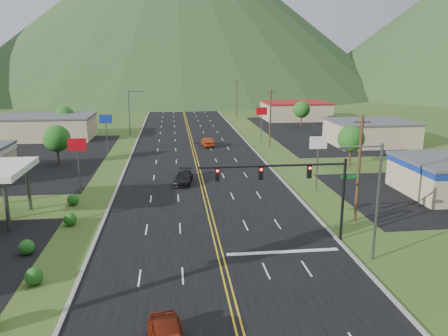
{
  "coord_description": "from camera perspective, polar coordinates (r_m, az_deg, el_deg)",
  "views": [
    {
      "loc": [
        -3.4,
        -19.16,
        14.77
      ],
      "look_at": [
        1.5,
        22.14,
        4.5
      ],
      "focal_mm": 35.0,
      "sensor_mm": 36.0,
      "label": 1
    }
  ],
  "objects": [
    {
      "name": "streetlight_west",
      "position": [
        90.05,
        -12.11,
        7.46
      ],
      "size": [
        3.28,
        0.25,
        9.0
      ],
      "color": "#59595E",
      "rests_on": "ground"
    },
    {
      "name": "tree_west_a",
      "position": [
        67.16,
        -21.02,
        3.62
      ],
      "size": [
        3.84,
        3.84,
        5.82
      ],
      "color": "#382314",
      "rests_on": "ground"
    },
    {
      "name": "utility_pole_b",
      "position": [
        76.67,
        6.06,
        6.57
      ],
      "size": [
        1.6,
        0.28,
        10.0
      ],
      "color": "#382314",
      "rests_on": "ground"
    },
    {
      "name": "building_east_far",
      "position": [
        114.27,
        9.3,
        7.41
      ],
      "size": [
        16.4,
        12.4,
        4.5
      ],
      "color": "#C6AC89",
      "rests_on": "ground"
    },
    {
      "name": "tree_east_b",
      "position": [
        102.09,
        10.1,
        7.54
      ],
      "size": [
        3.84,
        3.84,
        5.82
      ],
      "color": "#382314",
      "rests_on": "ground"
    },
    {
      "name": "tree_east_a",
      "position": [
        65.3,
        16.27,
        3.72
      ],
      "size": [
        3.84,
        3.84,
        5.82
      ],
      "color": "#382314",
      "rests_on": "ground"
    },
    {
      "name": "pole_sign_west_b",
      "position": [
        72.6,
        -15.17,
        5.7
      ],
      "size": [
        2.0,
        0.18,
        6.4
      ],
      "color": "#59595E",
      "rests_on": "ground"
    },
    {
      "name": "utility_pole_c",
      "position": [
        115.81,
        1.67,
        9.09
      ],
      "size": [
        1.6,
        0.28,
        10.0
      ],
      "color": "#382314",
      "rests_on": "ground"
    },
    {
      "name": "car_red_far",
      "position": [
        77.01,
        -2.18,
        3.39
      ],
      "size": [
        2.04,
        4.79,
        1.54
      ],
      "primitive_type": "imported",
      "rotation": [
        0.0,
        0.0,
        3.23
      ],
      "color": "maroon",
      "rests_on": "ground"
    },
    {
      "name": "pole_sign_west_a",
      "position": [
        51.22,
        -18.59,
        2.2
      ],
      "size": [
        2.0,
        0.18,
        6.4
      ],
      "color": "#59595E",
      "rests_on": "ground"
    },
    {
      "name": "utility_pole_d",
      "position": [
        155.38,
        -0.52,
        10.31
      ],
      "size": [
        1.6,
        0.28,
        10.0
      ],
      "color": "#382314",
      "rests_on": "ground"
    },
    {
      "name": "tree_west_b",
      "position": [
        94.31,
        -20.09,
        6.41
      ],
      "size": [
        3.84,
        3.84,
        5.82
      ],
      "color": "#382314",
      "rests_on": "ground"
    },
    {
      "name": "pole_sign_east_a",
      "position": [
        50.87,
        12.19,
        2.54
      ],
      "size": [
        2.0,
        0.18,
        6.4
      ],
      "color": "#59595E",
      "rests_on": "ground"
    },
    {
      "name": "traffic_signal",
      "position": [
        35.86,
        9.49,
        -1.59
      ],
      "size": [
        13.1,
        0.43,
        7.0
      ],
      "color": "black",
      "rests_on": "ground"
    },
    {
      "name": "car_dark_mid",
      "position": [
        53.89,
        -5.32,
        -1.3
      ],
      "size": [
        2.71,
        5.23,
        1.45
      ],
      "primitive_type": "imported",
      "rotation": [
        0.0,
        0.0,
        -0.14
      ],
      "color": "black",
      "rests_on": "ground"
    },
    {
      "name": "utility_pole_a",
      "position": [
        41.95,
        17.2,
        -0.05
      ],
      "size": [
        1.6,
        0.28,
        10.0
      ],
      "color": "#382314",
      "rests_on": "ground"
    },
    {
      "name": "pole_sign_east_b",
      "position": [
        81.42,
        4.94,
        6.97
      ],
      "size": [
        2.0,
        0.18,
        6.4
      ],
      "color": "#59595E",
      "rests_on": "ground"
    },
    {
      "name": "building_east_mid",
      "position": [
        83.14,
        18.58,
        4.42
      ],
      "size": [
        14.4,
        11.4,
        4.3
      ],
      "color": "#C6AC89",
      "rests_on": "ground"
    },
    {
      "name": "streetlight_east",
      "position": [
        33.98,
        19.0,
        -3.3
      ],
      "size": [
        3.28,
        0.25,
        9.0
      ],
      "color": "#59595E",
      "rests_on": "ground"
    },
    {
      "name": "building_west_far",
      "position": [
        91.42,
        -22.39,
        4.96
      ],
      "size": [
        18.4,
        11.4,
        4.5
      ],
      "color": "#C6AC89",
      "rests_on": "ground"
    },
    {
      "name": "mountain_n",
      "position": [
        240.78,
        -6.31,
        20.41
      ],
      "size": [
        220.0,
        220.0,
        85.0
      ],
      "primitive_type": "cone",
      "color": "#1D3B1B",
      "rests_on": "ground"
    }
  ]
}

